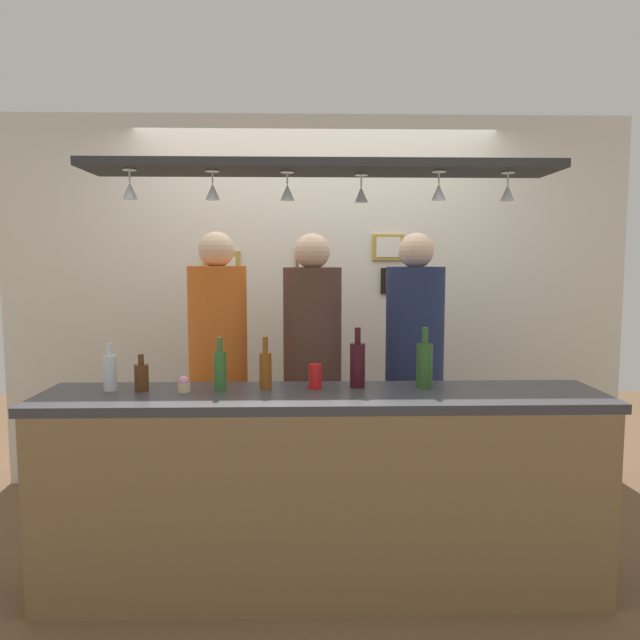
% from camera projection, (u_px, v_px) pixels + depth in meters
% --- Properties ---
extents(ground_plane, '(8.00, 8.00, 0.00)m').
position_uv_depth(ground_plane, '(320.00, 551.00, 3.31)').
color(ground_plane, brown).
extents(back_wall, '(4.40, 0.06, 2.60)m').
position_uv_depth(back_wall, '(316.00, 302.00, 4.28)').
color(back_wall, silver).
rests_on(back_wall, ground_plane).
extents(bar_counter, '(2.70, 0.55, 0.97)m').
position_uv_depth(bar_counter, '(324.00, 466.00, 2.75)').
color(bar_counter, '#38383D').
rests_on(bar_counter, ground_plane).
extents(overhead_glass_rack, '(2.20, 0.36, 0.04)m').
position_uv_depth(overhead_glass_rack, '(322.00, 168.00, 2.81)').
color(overhead_glass_rack, black).
extents(hanging_wineglass_far_left, '(0.07, 0.07, 0.13)m').
position_uv_depth(hanging_wineglass_far_left, '(130.00, 190.00, 2.73)').
color(hanging_wineglass_far_left, silver).
rests_on(hanging_wineglass_far_left, overhead_glass_rack).
extents(hanging_wineglass_left, '(0.07, 0.07, 0.13)m').
position_uv_depth(hanging_wineglass_left, '(213.00, 191.00, 2.77)').
color(hanging_wineglass_left, silver).
rests_on(hanging_wineglass_left, overhead_glass_rack).
extents(hanging_wineglass_center_left, '(0.07, 0.07, 0.13)m').
position_uv_depth(hanging_wineglass_center_left, '(287.00, 191.00, 2.80)').
color(hanging_wineglass_center_left, silver).
rests_on(hanging_wineglass_center_left, overhead_glass_rack).
extents(hanging_wineglass_center, '(0.07, 0.07, 0.13)m').
position_uv_depth(hanging_wineglass_center, '(361.00, 194.00, 2.90)').
color(hanging_wineglass_center, silver).
rests_on(hanging_wineglass_center, overhead_glass_rack).
extents(hanging_wineglass_center_right, '(0.07, 0.07, 0.13)m').
position_uv_depth(hanging_wineglass_center_right, '(439.00, 191.00, 2.79)').
color(hanging_wineglass_center_right, silver).
rests_on(hanging_wineglass_center_right, overhead_glass_rack).
extents(hanging_wineglass_right, '(0.07, 0.07, 0.13)m').
position_uv_depth(hanging_wineglass_right, '(507.00, 192.00, 2.82)').
color(hanging_wineglass_right, silver).
rests_on(hanging_wineglass_right, overhead_glass_rack).
extents(person_left_orange_shirt, '(0.34, 0.34, 1.76)m').
position_uv_depth(person_left_orange_shirt, '(218.00, 352.00, 3.50)').
color(person_left_orange_shirt, '#2D334C').
rests_on(person_left_orange_shirt, ground_plane).
extents(person_middle_brown_shirt, '(0.34, 0.34, 1.75)m').
position_uv_depth(person_middle_brown_shirt, '(312.00, 352.00, 3.52)').
color(person_middle_brown_shirt, '#2D334C').
rests_on(person_middle_brown_shirt, ground_plane).
extents(person_right_navy_shirt, '(0.34, 0.34, 1.76)m').
position_uv_depth(person_right_navy_shirt, '(414.00, 351.00, 3.53)').
color(person_right_navy_shirt, '#2D334C').
rests_on(person_right_navy_shirt, ground_plane).
extents(bottle_soda_clear, '(0.06, 0.06, 0.23)m').
position_uv_depth(bottle_soda_clear, '(110.00, 372.00, 2.91)').
color(bottle_soda_clear, silver).
rests_on(bottle_soda_clear, bar_counter).
extents(bottle_beer_brown_stubby, '(0.07, 0.07, 0.18)m').
position_uv_depth(bottle_beer_brown_stubby, '(141.00, 377.00, 2.90)').
color(bottle_beer_brown_stubby, '#512D14').
rests_on(bottle_beer_brown_stubby, bar_counter).
extents(bottle_wine_dark_red, '(0.08, 0.08, 0.30)m').
position_uv_depth(bottle_wine_dark_red, '(358.00, 364.00, 2.99)').
color(bottle_wine_dark_red, '#380F19').
rests_on(bottle_wine_dark_red, bar_counter).
extents(bottle_beer_amber_tall, '(0.06, 0.06, 0.26)m').
position_uv_depth(bottle_beer_amber_tall, '(265.00, 369.00, 2.95)').
color(bottle_beer_amber_tall, brown).
rests_on(bottle_beer_amber_tall, bar_counter).
extents(bottle_champagne_green, '(0.08, 0.08, 0.30)m').
position_uv_depth(bottle_champagne_green, '(424.00, 364.00, 2.98)').
color(bottle_champagne_green, '#2D5623').
rests_on(bottle_champagne_green, bar_counter).
extents(bottle_beer_green_import, '(0.06, 0.06, 0.26)m').
position_uv_depth(bottle_beer_green_import, '(220.00, 369.00, 2.91)').
color(bottle_beer_green_import, '#336B2D').
rests_on(bottle_beer_green_import, bar_counter).
extents(drink_can, '(0.07, 0.07, 0.12)m').
position_uv_depth(drink_can, '(315.00, 376.00, 2.96)').
color(drink_can, red).
rests_on(drink_can, bar_counter).
extents(cupcake, '(0.06, 0.06, 0.08)m').
position_uv_depth(cupcake, '(184.00, 385.00, 2.88)').
color(cupcake, beige).
rests_on(cupcake, bar_counter).
extents(picture_frame_caricature, '(0.26, 0.02, 0.34)m').
position_uv_depth(picture_frame_caricature, '(222.00, 275.00, 4.20)').
color(picture_frame_caricature, '#B29338').
rests_on(picture_frame_caricature, back_wall).
extents(picture_frame_crest, '(0.18, 0.02, 0.26)m').
position_uv_depth(picture_frame_crest, '(309.00, 265.00, 4.21)').
color(picture_frame_crest, brown).
rests_on(picture_frame_crest, back_wall).
extents(picture_frame_lower_pair, '(0.30, 0.02, 0.18)m').
position_uv_depth(picture_frame_lower_pair, '(402.00, 281.00, 4.23)').
color(picture_frame_lower_pair, black).
rests_on(picture_frame_lower_pair, back_wall).
extents(picture_frame_upper_small, '(0.22, 0.02, 0.18)m').
position_uv_depth(picture_frame_upper_small, '(388.00, 247.00, 4.21)').
color(picture_frame_upper_small, '#B29338').
rests_on(picture_frame_upper_small, back_wall).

